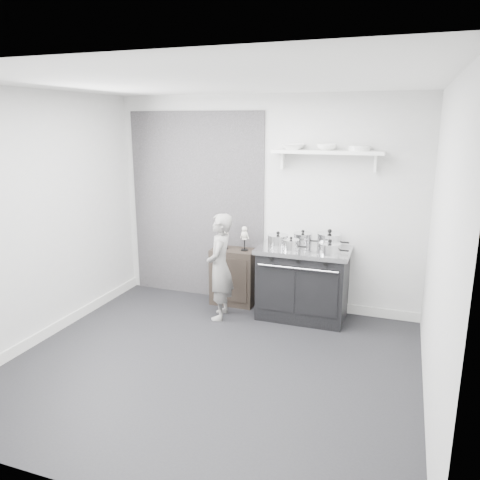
% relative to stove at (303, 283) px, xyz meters
% --- Properties ---
extents(ground, '(4.00, 4.00, 0.00)m').
position_rel_stove_xyz_m(ground, '(-0.61, -1.48, -0.45)').
color(ground, black).
rests_on(ground, ground).
extents(room_shell, '(4.02, 3.62, 2.71)m').
position_rel_stove_xyz_m(room_shell, '(-0.69, -1.33, 1.19)').
color(room_shell, silver).
rests_on(room_shell, ground).
extents(wall_shelf, '(1.30, 0.26, 0.24)m').
position_rel_stove_xyz_m(wall_shelf, '(0.19, 0.20, 1.56)').
color(wall_shelf, white).
rests_on(wall_shelf, room_shell).
extents(stove, '(1.11, 0.69, 0.89)m').
position_rel_stove_xyz_m(stove, '(0.00, 0.00, 0.00)').
color(stove, black).
rests_on(stove, ground).
extents(side_cabinet, '(0.57, 0.34, 0.75)m').
position_rel_stove_xyz_m(side_cabinet, '(-0.96, 0.13, -0.07)').
color(side_cabinet, black).
rests_on(side_cabinet, ground).
extents(child, '(0.39, 0.53, 1.31)m').
position_rel_stove_xyz_m(child, '(-0.95, -0.36, 0.21)').
color(child, slate).
rests_on(child, ground).
extents(pot_front_left, '(0.33, 0.25, 0.20)m').
position_rel_stove_xyz_m(pot_front_left, '(-0.31, -0.08, 0.52)').
color(pot_front_left, silver).
rests_on(pot_front_left, stove).
extents(pot_back_left, '(0.32, 0.23, 0.20)m').
position_rel_stove_xyz_m(pot_back_left, '(-0.04, 0.10, 0.52)').
color(pot_back_left, silver).
rests_on(pot_back_left, stove).
extents(pot_back_right, '(0.38, 0.30, 0.23)m').
position_rel_stove_xyz_m(pot_back_right, '(0.28, 0.11, 0.53)').
color(pot_back_right, silver).
rests_on(pot_back_right, stove).
extents(pot_front_right, '(0.35, 0.26, 0.18)m').
position_rel_stove_xyz_m(pot_front_right, '(0.33, -0.18, 0.51)').
color(pot_front_right, silver).
rests_on(pot_front_right, stove).
extents(pot_front_center, '(0.28, 0.19, 0.17)m').
position_rel_stove_xyz_m(pot_front_center, '(-0.12, -0.18, 0.51)').
color(pot_front_center, silver).
rests_on(pot_front_center, stove).
extents(skeleton_full, '(0.11, 0.07, 0.41)m').
position_rel_stove_xyz_m(skeleton_full, '(-1.09, 0.13, 0.50)').
color(skeleton_full, beige).
rests_on(skeleton_full, side_cabinet).
extents(skeleton_torso, '(0.10, 0.07, 0.37)m').
position_rel_stove_xyz_m(skeleton_torso, '(-0.81, 0.13, 0.48)').
color(skeleton_torso, beige).
rests_on(skeleton_torso, side_cabinet).
extents(bowl_large, '(0.28, 0.28, 0.07)m').
position_rel_stove_xyz_m(bowl_large, '(-0.21, 0.19, 1.63)').
color(bowl_large, white).
rests_on(bowl_large, wall_shelf).
extents(bowl_small, '(0.23, 0.23, 0.07)m').
position_rel_stove_xyz_m(bowl_small, '(0.18, 0.19, 1.63)').
color(bowl_small, white).
rests_on(bowl_small, wall_shelf).
extents(plate_stack, '(0.25, 0.25, 0.06)m').
position_rel_stove_xyz_m(plate_stack, '(0.56, 0.19, 1.62)').
color(plate_stack, silver).
rests_on(plate_stack, wall_shelf).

